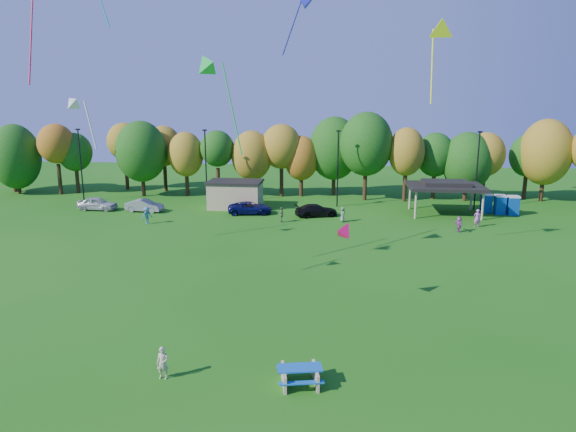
# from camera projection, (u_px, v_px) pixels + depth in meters

# --- Properties ---
(ground) EXTENTS (160.00, 160.00, 0.00)m
(ground) POSITION_uv_depth(u_px,v_px,m) (281.00, 384.00, 23.21)
(ground) COLOR #19600F
(ground) RESTS_ON ground
(tree_line) EXTENTS (93.57, 10.55, 11.15)m
(tree_line) POSITION_uv_depth(u_px,v_px,m) (315.00, 152.00, 66.14)
(tree_line) COLOR black
(tree_line) RESTS_ON ground
(lamp_posts) EXTENTS (64.50, 0.25, 9.09)m
(lamp_posts) POSITION_uv_depth(u_px,v_px,m) (338.00, 166.00, 60.71)
(lamp_posts) COLOR black
(lamp_posts) RESTS_ON ground
(utility_building) EXTENTS (6.30, 4.30, 3.25)m
(utility_building) POSITION_uv_depth(u_px,v_px,m) (235.00, 194.00, 60.73)
(utility_building) COLOR tan
(utility_building) RESTS_ON ground
(pavilion) EXTENTS (8.20, 6.20, 3.77)m
(pavilion) POSITION_uv_depth(u_px,v_px,m) (446.00, 186.00, 56.93)
(pavilion) COLOR tan
(pavilion) RESTS_ON ground
(porta_potties) EXTENTS (3.75, 2.33, 2.18)m
(porta_potties) POSITION_uv_depth(u_px,v_px,m) (500.00, 204.00, 57.61)
(porta_potties) COLOR #0B3F93
(porta_potties) RESTS_ON ground
(picnic_table) EXTENTS (2.28, 2.01, 0.86)m
(picnic_table) POSITION_uv_depth(u_px,v_px,m) (300.00, 374.00, 23.06)
(picnic_table) COLOR tan
(picnic_table) RESTS_ON ground
(kite_flyer) EXTENTS (0.58, 0.39, 1.56)m
(kite_flyer) POSITION_uv_depth(u_px,v_px,m) (163.00, 363.00, 23.50)
(kite_flyer) COLOR #C7B495
(kite_flyer) RESTS_ON ground
(car_a) EXTENTS (4.60, 2.00, 1.54)m
(car_a) POSITION_uv_depth(u_px,v_px,m) (97.00, 204.00, 59.62)
(car_a) COLOR #BCBCBC
(car_a) RESTS_ON ground
(car_b) EXTENTS (4.42, 1.91, 1.42)m
(car_b) POSITION_uv_depth(u_px,v_px,m) (145.00, 206.00, 58.76)
(car_b) COLOR gray
(car_b) RESTS_ON ground
(car_c) EXTENTS (5.23, 2.98, 1.37)m
(car_c) POSITION_uv_depth(u_px,v_px,m) (250.00, 208.00, 57.60)
(car_c) COLOR #0C0E4A
(car_c) RESTS_ON ground
(car_d) EXTENTS (5.06, 3.32, 1.36)m
(car_d) POSITION_uv_depth(u_px,v_px,m) (316.00, 210.00, 56.40)
(car_d) COLOR black
(car_d) RESTS_ON ground
(far_person_0) EXTENTS (1.28, 1.31, 1.81)m
(far_person_0) POSITION_uv_depth(u_px,v_px,m) (147.00, 215.00, 52.94)
(far_person_0) COLOR teal
(far_person_0) RESTS_ON ground
(far_person_1) EXTENTS (0.68, 1.04, 1.64)m
(far_person_1) POSITION_uv_depth(u_px,v_px,m) (282.00, 215.00, 53.63)
(far_person_1) COLOR #546E43
(far_person_1) RESTS_ON ground
(far_person_2) EXTENTS (0.82, 0.93, 1.61)m
(far_person_2) POSITION_uv_depth(u_px,v_px,m) (342.00, 214.00, 53.81)
(far_person_2) COLOR #5E7E56
(far_person_2) RESTS_ON ground
(far_person_3) EXTENTS (0.79, 1.50, 1.54)m
(far_person_3) POSITION_uv_depth(u_px,v_px,m) (459.00, 224.00, 49.72)
(far_person_3) COLOR #9F429A
(far_person_3) RESTS_ON ground
(far_person_4) EXTENTS (0.68, 0.46, 1.83)m
(far_person_4) POSITION_uv_depth(u_px,v_px,m) (477.00, 218.00, 51.65)
(far_person_4) COLOR #C85EB8
(far_person_4) RESTS_ON ground
(kite_1) EXTENTS (1.93, 1.61, 3.37)m
(kite_1) POSITION_uv_depth(u_px,v_px,m) (73.00, 103.00, 29.86)
(kite_1) COLOR silver
(kite_2) EXTENTS (1.69, 1.72, 1.38)m
(kite_2) POSITION_uv_depth(u_px,v_px,m) (345.00, 229.00, 30.78)
(kite_2) COLOR #FF0E56
(kite_6) EXTENTS (1.77, 3.49, 5.67)m
(kite_6) POSITION_uv_depth(u_px,v_px,m) (441.00, 26.00, 30.69)
(kite_6) COLOR #EBF91A
(kite_11) EXTENTS (3.64, 3.75, 7.50)m
(kite_11) POSITION_uv_depth(u_px,v_px,m) (206.00, 64.00, 35.79)
(kite_11) COLOR green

